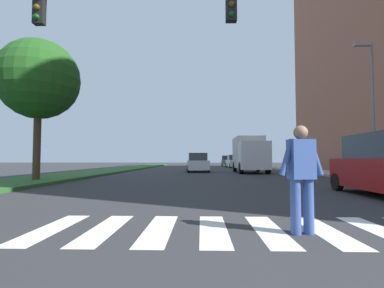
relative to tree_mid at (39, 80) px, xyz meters
The scene contains 12 objects.
ground_plane 17.18m from the tree_mid, 57.10° to the left, with size 140.00×140.00×0.00m, color #2D2D30.
crosswalk 14.04m from the tree_mid, 47.03° to the right, with size 6.75×2.20×0.01m.
median_strip 12.82m from the tree_mid, 92.10° to the left, with size 3.93×64.00×0.15m, color #2D5B28.
tree_mid is the anchor object (origin of this frame).
sidewalk_right 22.29m from the tree_mid, 32.79° to the left, with size 3.00×64.00×0.15m, color #9E9991.
traffic_light_gantry 8.13m from the tree_mid, 60.56° to the right, with size 9.26×0.30×6.00m.
street_lamp_right 17.75m from the tree_mid, ahead, with size 1.02×0.24×7.50m.
pedestrian_performer 14.50m from the tree_mid, 44.95° to the right, with size 0.75×0.31×1.69m.
sedan_midblock 15.26m from the tree_mid, 57.22° to the left, with size 2.18×4.57×1.71m.
sedan_distant 28.59m from the tree_mid, 63.33° to the left, with size 1.96×4.57×1.73m.
sedan_far_horizon 38.08m from the tree_mid, 70.58° to the left, with size 2.06×4.33×1.76m.
truck_box_delivery 16.94m from the tree_mid, 41.39° to the left, with size 2.40×6.20×3.10m.
Camera 1 is at (-0.65, 1.82, 1.16)m, focal length 27.42 mm.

